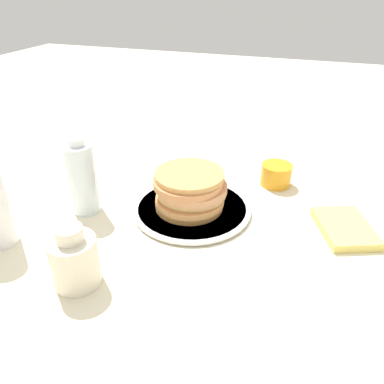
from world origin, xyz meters
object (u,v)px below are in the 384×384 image
pancake_stack (190,191)px  water_bottle_mid (82,178)px  juice_glass (276,175)px  cream_jug (75,260)px  plate (192,208)px

pancake_stack → water_bottle_mid: (-0.08, 0.24, 0.03)m
juice_glass → cream_jug: cream_jug is taller
pancake_stack → cream_jug: cream_jug is taller
juice_glass → cream_jug: size_ratio=0.66×
plate → juice_glass: juice_glass is taller
plate → water_bottle_mid: 0.27m
plate → pancake_stack: pancake_stack is taller
plate → water_bottle_mid: bearing=108.1°
plate → cream_jug: size_ratio=2.29×
plate → water_bottle_mid: water_bottle_mid is taller
cream_jug → pancake_stack: bearing=-21.6°
plate → juice_glass: 0.27m
juice_glass → water_bottle_mid: 0.51m
cream_jug → water_bottle_mid: water_bottle_mid is taller
cream_jug → plate: bearing=-22.1°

